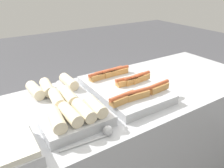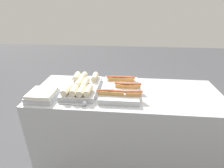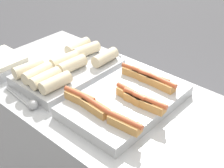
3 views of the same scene
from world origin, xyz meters
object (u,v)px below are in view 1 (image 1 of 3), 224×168
(tray_wraps, at_px, (64,104))
(serving_spoon_near, at_px, (104,133))
(tray_hotdogs, at_px, (124,87))
(tray_side_front, at_px, (3,152))
(serving_spoon_far, at_px, (56,85))

(tray_wraps, relative_size, serving_spoon_near, 2.10)
(tray_hotdogs, height_order, tray_side_front, tray_hotdogs)
(tray_wraps, height_order, tray_side_front, tray_wraps)
(tray_hotdogs, relative_size, serving_spoon_far, 2.40)
(tray_hotdogs, xyz_separation_m, tray_side_front, (-0.70, -0.21, -0.00))
(tray_hotdogs, distance_m, serving_spoon_far, 0.43)
(serving_spoon_near, xyz_separation_m, serving_spoon_far, (-0.01, 0.58, 0.00))
(tray_side_front, relative_size, serving_spoon_near, 1.00)
(serving_spoon_near, bearing_deg, tray_wraps, 103.50)
(serving_spoon_near, bearing_deg, tray_hotdogs, 42.73)
(tray_wraps, bearing_deg, tray_hotdogs, 1.61)
(tray_hotdogs, bearing_deg, tray_wraps, -178.39)
(tray_hotdogs, relative_size, tray_wraps, 1.05)
(tray_side_front, bearing_deg, serving_spoon_near, -12.30)
(tray_wraps, distance_m, tray_side_front, 0.38)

